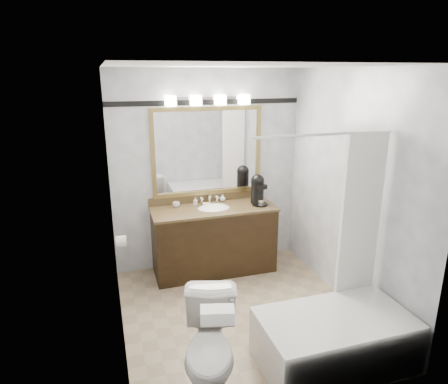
% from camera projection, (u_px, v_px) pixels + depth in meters
% --- Properties ---
extents(room, '(2.42, 2.62, 2.52)m').
position_uv_depth(room, '(242.00, 201.00, 3.85)').
color(room, tan).
rests_on(room, ground).
extents(vanity, '(1.53, 0.58, 0.97)m').
position_uv_depth(vanity, '(214.00, 238.00, 5.01)').
color(vanity, black).
rests_on(vanity, ground).
extents(mirror, '(1.40, 0.04, 1.10)m').
position_uv_depth(mirror, '(207.00, 152.00, 4.95)').
color(mirror, olive).
rests_on(mirror, room).
extents(vanity_light_bar, '(1.02, 0.14, 0.12)m').
position_uv_depth(vanity_light_bar, '(208.00, 100.00, 4.72)').
color(vanity_light_bar, silver).
rests_on(vanity_light_bar, room).
extents(accent_stripe, '(2.40, 0.01, 0.06)m').
position_uv_depth(accent_stripe, '(207.00, 102.00, 4.79)').
color(accent_stripe, black).
rests_on(accent_stripe, room).
extents(bathtub, '(1.30, 0.75, 1.96)m').
position_uv_depth(bathtub, '(336.00, 332.00, 3.47)').
color(bathtub, white).
rests_on(bathtub, ground).
extents(tp_roll, '(0.11, 0.12, 0.12)m').
position_uv_depth(tp_roll, '(121.00, 241.00, 4.29)').
color(tp_roll, white).
rests_on(tp_roll, room).
extents(toilet, '(0.62, 0.85, 0.77)m').
position_uv_depth(toilet, '(210.00, 349.00, 3.09)').
color(toilet, white).
rests_on(toilet, ground).
extents(tissue_box, '(0.26, 0.19, 0.10)m').
position_uv_depth(tissue_box, '(217.00, 315.00, 2.79)').
color(tissue_box, white).
rests_on(tissue_box, toilet).
extents(coffee_maker, '(0.20, 0.25, 0.38)m').
position_uv_depth(coffee_maker, '(258.00, 189.00, 4.99)').
color(coffee_maker, black).
rests_on(coffee_maker, vanity).
extents(cup_left, '(0.11, 0.11, 0.07)m').
position_uv_depth(cup_left, '(176.00, 205.00, 4.91)').
color(cup_left, white).
rests_on(cup_left, vanity).
extents(soap_bottle_a, '(0.06, 0.06, 0.10)m').
position_uv_depth(soap_bottle_a, '(195.00, 201.00, 4.98)').
color(soap_bottle_a, white).
rests_on(soap_bottle_a, vanity).
extents(soap_bottle_b, '(0.08, 0.08, 0.09)m').
position_uv_depth(soap_bottle_b, '(223.00, 198.00, 5.13)').
color(soap_bottle_b, white).
rests_on(soap_bottle_b, vanity).
extents(soap_bar, '(0.10, 0.07, 0.03)m').
position_uv_depth(soap_bar, '(207.00, 204.00, 4.98)').
color(soap_bar, beige).
rests_on(soap_bar, vanity).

